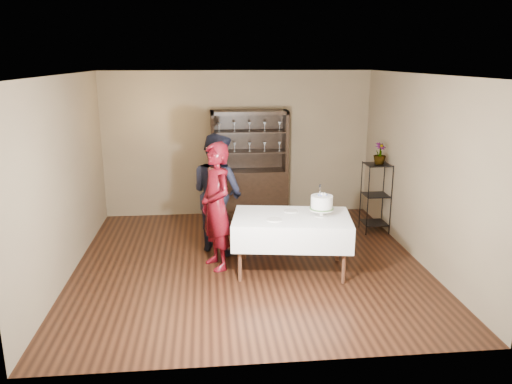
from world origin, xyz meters
TOP-DOWN VIEW (x-y plane):
  - floor at (0.00, 0.00)m, footprint 5.00×5.00m
  - ceiling at (0.00, 0.00)m, footprint 5.00×5.00m
  - back_wall at (0.00, 2.50)m, footprint 5.00×0.02m
  - wall_left at (-2.50, 0.00)m, footprint 0.02×5.00m
  - wall_right at (2.50, 0.00)m, footprint 0.02×5.00m
  - china_hutch at (0.20, 2.25)m, footprint 1.40×0.48m
  - plant_etagere at (2.28, 1.20)m, footprint 0.42×0.42m
  - cake_table at (0.56, -0.31)m, footprint 1.73×1.21m
  - woman at (-0.47, -0.07)m, footprint 0.66×0.78m
  - man at (-0.44, 0.61)m, footprint 1.12×1.13m
  - cake at (0.97, -0.35)m, footprint 0.34×0.34m
  - plate_near at (0.30, -0.46)m, footprint 0.24×0.24m
  - plate_far at (0.59, -0.09)m, footprint 0.22×0.22m
  - potted_plant at (2.30, 1.19)m, footprint 0.27×0.27m

SIDE VIEW (x-z plane):
  - floor at x=0.00m, z-range 0.00..0.00m
  - cake_table at x=0.56m, z-range 0.21..1.02m
  - plant_etagere at x=2.28m, z-range 0.05..1.25m
  - china_hutch at x=0.20m, z-range -0.34..1.66m
  - plate_near at x=0.30m, z-range 0.80..0.82m
  - plate_far at x=0.59m, z-range 0.80..0.82m
  - woman at x=-0.47m, z-range 0.00..1.81m
  - man at x=-0.44m, z-range 0.00..1.84m
  - cake at x=0.97m, z-range 0.76..1.22m
  - back_wall at x=0.00m, z-range 0.00..2.70m
  - wall_left at x=-2.50m, z-range 0.00..2.70m
  - wall_right at x=2.50m, z-range 0.00..2.70m
  - potted_plant at x=2.30m, z-range 1.19..1.55m
  - ceiling at x=0.00m, z-range 2.70..2.70m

